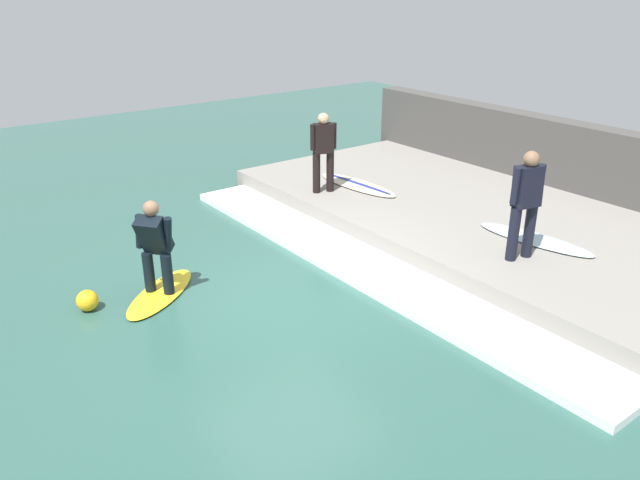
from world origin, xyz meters
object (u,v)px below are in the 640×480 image
at_px(surfer_waiting_far, 323,148).
at_px(surfboard_waiting_far, 357,185).
at_px(surfboard_riding, 160,293).
at_px(marker_buoy, 87,301).
at_px(surfer_waiting_near, 526,200).
at_px(surfer_riding, 155,243).
at_px(surfboard_waiting_near, 535,239).

xyz_separation_m(surfer_waiting_far, surfboard_waiting_far, (0.75, -0.14, -0.83)).
bearing_deg(surfboard_riding, marker_buoy, 168.96).
xyz_separation_m(surfer_waiting_near, surfer_waiting_far, (-0.44, 4.20, -0.05)).
height_order(surfer_riding, surfer_waiting_far, surfer_waiting_far).
relative_size(surfer_waiting_near, marker_buoy, 5.46).
distance_m(surfboard_riding, surfboard_waiting_far, 4.96).
height_order(surfer_riding, surfboard_waiting_near, surfer_riding).
relative_size(surfer_riding, surfboard_waiting_near, 0.70).
relative_size(surfboard_riding, surfer_waiting_near, 1.00).
xyz_separation_m(surfer_waiting_near, surfboard_waiting_near, (0.75, 0.24, -0.89)).
relative_size(surfer_waiting_near, surfer_waiting_far, 1.06).
relative_size(surfboard_riding, surfer_waiting_far, 1.06).
xyz_separation_m(surfboard_waiting_near, marker_buoy, (-6.20, 2.77, -0.26)).
height_order(surfboard_waiting_near, surfboard_waiting_far, surfboard_waiting_far).
height_order(surfboard_riding, surfer_waiting_far, surfer_waiting_far).
height_order(surfboard_riding, surfer_waiting_near, surfer_waiting_near).
distance_m(surfer_waiting_near, surfboard_waiting_far, 4.17).
relative_size(surfer_riding, surfboard_waiting_far, 0.68).
bearing_deg(surfer_waiting_far, surfboard_waiting_far, -10.72).
xyz_separation_m(surfer_riding, marker_buoy, (-0.97, 0.19, -0.68)).
bearing_deg(surfer_waiting_far, surfboard_riding, -161.08).
relative_size(surfboard_waiting_near, surfer_waiting_far, 1.29).
bearing_deg(marker_buoy, surfer_riding, -11.04).
relative_size(surfboard_riding, marker_buoy, 5.44).
distance_m(surfer_riding, surfer_waiting_far, 4.28).
bearing_deg(surfboard_waiting_far, surfer_riding, -165.46).
bearing_deg(surfer_waiting_far, marker_buoy, -166.60).
bearing_deg(surfer_riding, surfboard_riding, 135.00).
relative_size(surfer_waiting_near, surfboard_waiting_far, 0.80).
height_order(surfboard_waiting_near, surfer_waiting_far, surfer_waiting_far).
height_order(surfer_riding, surfboard_waiting_far, surfer_riding).
xyz_separation_m(surfboard_riding, surfer_waiting_far, (4.03, 1.38, 1.22)).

